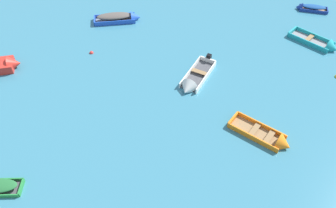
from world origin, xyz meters
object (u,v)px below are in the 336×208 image
at_px(rowboat_blue_cluster_outer, 122,17).
at_px(rowboat_orange_near_camera, 273,140).
at_px(rowboat_turquoise_far_right, 324,45).
at_px(rowboat_white_midfield_left, 192,82).
at_px(mooring_buoy_between_boats_left, 92,53).
at_px(rowboat_deep_blue_near_left, 308,8).

bearing_deg(rowboat_blue_cluster_outer, rowboat_orange_near_camera, -51.95).
bearing_deg(rowboat_turquoise_far_right, rowboat_white_midfield_left, -156.56).
bearing_deg(rowboat_turquoise_far_right, mooring_buoy_between_boats_left, -176.69).
height_order(rowboat_turquoise_far_right, rowboat_white_midfield_left, rowboat_turquoise_far_right).
height_order(rowboat_orange_near_camera, mooring_buoy_between_boats_left, rowboat_orange_near_camera).
bearing_deg(rowboat_blue_cluster_outer, rowboat_white_midfield_left, -54.81).
distance_m(rowboat_white_midfield_left, rowboat_blue_cluster_outer, 11.54).
bearing_deg(rowboat_white_midfield_left, rowboat_blue_cluster_outer, 125.19).
bearing_deg(rowboat_deep_blue_near_left, rowboat_turquoise_far_right, -94.13).
height_order(rowboat_blue_cluster_outer, mooring_buoy_between_boats_left, rowboat_blue_cluster_outer).
height_order(rowboat_turquoise_far_right, rowboat_deep_blue_near_left, rowboat_turquoise_far_right).
distance_m(rowboat_blue_cluster_outer, rowboat_orange_near_camera, 19.22).
relative_size(rowboat_turquoise_far_right, rowboat_deep_blue_near_left, 1.28).
height_order(rowboat_turquoise_far_right, rowboat_blue_cluster_outer, rowboat_turquoise_far_right).
bearing_deg(rowboat_blue_cluster_outer, rowboat_deep_blue_near_left, 7.01).
distance_m(rowboat_orange_near_camera, mooring_buoy_between_boats_left, 17.04).
distance_m(rowboat_blue_cluster_outer, mooring_buoy_between_boats_left, 5.84).
bearing_deg(mooring_buoy_between_boats_left, rowboat_orange_near_camera, -34.78).
distance_m(rowboat_deep_blue_near_left, rowboat_blue_cluster_outer, 19.32).
height_order(rowboat_white_midfield_left, rowboat_blue_cluster_outer, rowboat_white_midfield_left).
height_order(rowboat_deep_blue_near_left, rowboat_blue_cluster_outer, rowboat_blue_cluster_outer).
xyz_separation_m(rowboat_deep_blue_near_left, rowboat_white_midfield_left, (-12.52, -11.79, -0.04)).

